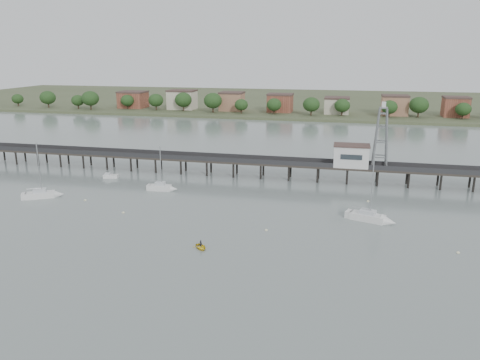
% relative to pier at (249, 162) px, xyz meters
% --- Properties ---
extents(ground_plane, '(500.00, 500.00, 0.00)m').
position_rel_pier_xyz_m(ground_plane, '(0.00, -60.00, -3.79)').
color(ground_plane, slate).
rests_on(ground_plane, ground).
extents(pier, '(150.00, 5.00, 5.50)m').
position_rel_pier_xyz_m(pier, '(0.00, 0.00, 0.00)').
color(pier, '#2D2823').
rests_on(pier, ground).
extents(pier_building, '(8.40, 5.40, 5.30)m').
position_rel_pier_xyz_m(pier_building, '(25.00, 0.00, 2.87)').
color(pier_building, silver).
rests_on(pier_building, ground).
extents(lattice_tower, '(3.20, 3.20, 15.50)m').
position_rel_pier_xyz_m(lattice_tower, '(31.50, 0.00, 7.31)').
color(lattice_tower, slate).
rests_on(lattice_tower, ground).
extents(sailboat_d, '(8.84, 5.15, 14.01)m').
position_rel_pier_xyz_m(sailboat_d, '(29.66, -26.76, -3.16)').
color(sailboat_d, white).
rests_on(sailboat_d, ground).
extents(sailboat_a, '(7.88, 5.78, 12.88)m').
position_rel_pier_xyz_m(sailboat_a, '(-39.05, -27.24, -3.15)').
color(sailboat_a, white).
rests_on(sailboat_a, ground).
extents(sailboat_b, '(6.54, 2.45, 10.74)m').
position_rel_pier_xyz_m(sailboat_b, '(-16.11, -16.61, -3.14)').
color(sailboat_b, white).
rests_on(sailboat_b, ground).
extents(white_tender, '(3.84, 2.18, 1.41)m').
position_rel_pier_xyz_m(white_tender, '(-33.40, -9.21, -3.36)').
color(white_tender, white).
rests_on(white_tender, ground).
extents(yellow_dinghy, '(2.00, 1.76, 2.91)m').
position_rel_pier_xyz_m(yellow_dinghy, '(1.89, -45.63, -3.79)').
color(yellow_dinghy, yellow).
rests_on(yellow_dinghy, ground).
extents(dinghy_occupant, '(0.64, 1.22, 0.28)m').
position_rel_pier_xyz_m(dinghy_occupant, '(1.89, -45.63, -3.79)').
color(dinghy_occupant, black).
rests_on(dinghy_occupant, ground).
extents(mooring_buoys, '(72.08, 24.37, 0.39)m').
position_rel_pier_xyz_m(mooring_buoys, '(6.75, -29.70, -3.71)').
color(mooring_buoys, '#F2EFBC').
rests_on(mooring_buoys, ground).
extents(far_shore, '(500.00, 170.00, 10.40)m').
position_rel_pier_xyz_m(far_shore, '(0.36, 179.58, -2.85)').
color(far_shore, '#475133').
rests_on(far_shore, ground).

